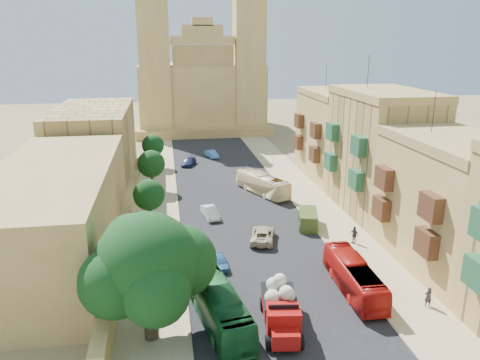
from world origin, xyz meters
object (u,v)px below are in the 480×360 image
object	(u,v)px
car_cream	(263,235)
pedestrian_c	(354,235)
pedestrian_a	(428,297)
bus_cream_east	(263,184)
street_tree_b	(149,195)
church	(201,86)
car_blue_b	(212,154)
car_blue_a	(220,262)
car_white_a	(210,212)
olive_pickup	(308,219)
street_tree_c	(151,164)
bus_red_east	(354,276)
car_dkblue	(189,162)
ficus_tree	(149,267)
red_truck	(281,307)
car_white_b	(247,176)
street_tree_d	(153,145)
street_tree_a	(145,246)
bus_green_north	(218,304)

from	to	relation	value
car_cream	pedestrian_c	xyz separation A→B (m)	(8.66, -1.94, 0.21)
pedestrian_a	pedestrian_c	xyz separation A→B (m)	(-1.04, 11.57, 0.09)
bus_cream_east	street_tree_b	bearing A→B (deg)	7.98
church	street_tree_b	bearing A→B (deg)	-100.38
car_blue_b	car_blue_a	bearing A→B (deg)	-110.88
car_white_a	pedestrian_a	world-z (taller)	pedestrian_a
olive_pickup	pedestrian_a	world-z (taller)	olive_pickup
car_blue_b	pedestrian_a	distance (m)	49.51
pedestrian_a	street_tree_c	bearing A→B (deg)	-53.38
bus_cream_east	church	bearing A→B (deg)	-108.80
olive_pickup	bus_red_east	bearing A→B (deg)	-91.74
car_blue_a	car_dkblue	world-z (taller)	car_dkblue
ficus_tree	red_truck	bearing A→B (deg)	-1.50
bus_red_east	car_blue_b	world-z (taller)	bus_red_east
car_white_a	car_white_b	distance (m)	15.04
street_tree_d	olive_pickup	world-z (taller)	street_tree_d
car_blue_b	street_tree_d	bearing A→B (deg)	-168.82
olive_pickup	car_blue_b	bearing A→B (deg)	102.38
bus_cream_east	pedestrian_a	distance (m)	28.79
church	street_tree_a	world-z (taller)	church
car_blue_a	car_dkblue	xyz separation A→B (m)	(-0.76, 35.08, 0.03)
bus_cream_east	car_blue_b	bearing A→B (deg)	-101.24
car_dkblue	car_white_b	bearing A→B (deg)	-31.02
church	ficus_tree	xyz separation A→B (m)	(-9.42, -74.61, -4.32)
olive_pickup	bus_red_east	xyz separation A→B (m)	(-0.40, -13.35, 0.43)
street_tree_d	red_truck	bearing A→B (deg)	-78.19
street_tree_c	car_blue_a	distance (m)	23.76
street_tree_a	pedestrian_c	size ratio (longest dim) A/B	2.62
street_tree_b	car_white_a	size ratio (longest dim) A/B	1.34
car_blue_a	car_cream	distance (m)	6.87
car_cream	car_dkblue	xyz separation A→B (m)	(-5.57, 30.18, -0.09)
olive_pickup	car_blue_b	world-z (taller)	olive_pickup
street_tree_a	pedestrian_c	xyz separation A→B (m)	(19.66, 4.24, -2.18)
church	bus_red_east	bearing A→B (deg)	-85.09
church	bus_green_north	size ratio (longest dim) A/B	3.62
bus_green_north	red_truck	bearing A→B (deg)	-28.00
red_truck	car_dkblue	bearing A→B (deg)	94.90
bus_green_north	car_white_b	size ratio (longest dim) A/B	2.57
street_tree_a	car_white_a	xyz separation A→B (m)	(6.52, 13.26, -2.42)
bus_red_east	pedestrian_c	distance (m)	9.31
street_tree_b	street_tree_d	world-z (taller)	street_tree_d
car_blue_b	pedestrian_c	size ratio (longest dim) A/B	2.12
red_truck	bus_red_east	size ratio (longest dim) A/B	0.70
ficus_tree	bus_cream_east	bearing A→B (deg)	64.90
car_dkblue	pedestrian_c	world-z (taller)	pedestrian_c
car_white_a	car_dkblue	world-z (taller)	car_white_a
church	olive_pickup	xyz separation A→B (m)	(6.50, -57.61, -8.68)
red_truck	church	bearing A→B (deg)	89.42
bus_red_east	car_blue_a	xyz separation A→B (m)	(-9.91, 5.62, -0.72)
car_white_a	car_dkblue	size ratio (longest dim) A/B	0.97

